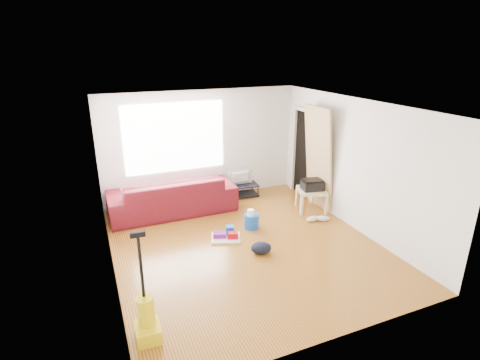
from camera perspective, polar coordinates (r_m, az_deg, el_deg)
name	(u,v)px	position (r m, az deg, el deg)	size (l,w,h in m)	color
room	(246,177)	(6.46, 0.94, 0.48)	(4.51, 5.01, 2.51)	brown
sofa	(173,212)	(8.26, -10.10, -4.77)	(2.65, 1.04, 0.77)	#470C11
tv_stand	(241,190)	(8.91, 0.19, -1.50)	(0.81, 0.51, 0.29)	black
tv	(241,178)	(8.80, 0.19, 0.37)	(0.60, 0.08, 0.35)	black
side_table	(312,193)	(8.22, 10.89, -1.92)	(0.75, 0.75, 0.47)	beige
printer	(312,185)	(8.15, 10.97, -0.70)	(0.50, 0.41, 0.23)	black
bucket	(251,228)	(7.44, 1.75, -7.30)	(0.29, 0.29, 0.29)	blue
toilet_paper	(251,219)	(7.32, 1.62, -6.00)	(0.13, 0.13, 0.12)	white
cleaning_tray	(226,236)	(7.04, -2.10, -8.46)	(0.64, 0.58, 0.19)	white
backpack	(261,253)	(6.62, 3.21, -11.03)	(0.36, 0.29, 0.20)	black
sneakers	(317,219)	(7.84, 11.70, -5.80)	(0.51, 0.26, 0.11)	silver
vacuum	(147,319)	(4.96, -14.00, -19.93)	(0.32, 0.36, 1.42)	#DBBD0E
door_panel	(315,206)	(8.55, 11.33, -3.98)	(0.04, 0.90, 2.24)	tan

